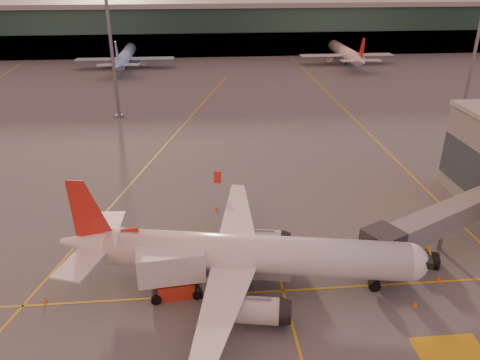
{
  "coord_description": "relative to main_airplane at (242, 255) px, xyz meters",
  "views": [
    {
      "loc": [
        -2.82,
        -32.76,
        30.54
      ],
      "look_at": [
        2.06,
        21.27,
        5.0
      ],
      "focal_mm": 35.0,
      "sensor_mm": 36.0,
      "label": 1
    }
  ],
  "objects": [
    {
      "name": "jet_bridge",
      "position": [
        24.69,
        5.18,
        0.22
      ],
      "size": [
        23.1,
        14.08,
        5.66
      ],
      "color": "slate",
      "rests_on": "ground"
    },
    {
      "name": "cone_wing_left",
      "position": [
        -2.01,
        16.47,
        -3.43
      ],
      "size": [
        0.38,
        0.38,
        0.48
      ],
      "color": "orange",
      "rests_on": "ground"
    },
    {
      "name": "gpu_cart",
      "position": [
        14.3,
        1.03,
        -3.02
      ],
      "size": [
        2.46,
        1.8,
        1.3
      ],
      "rotation": [
        0.0,
        0.0,
        0.23
      ],
      "color": "#C98C19",
      "rests_on": "ground"
    },
    {
      "name": "mast_east_near",
      "position": [
        54.04,
        55.58,
        11.21
      ],
      "size": [
        2.4,
        2.4,
        25.6
      ],
      "color": "slate",
      "rests_on": "ground"
    },
    {
      "name": "terminal",
      "position": [
        -0.96,
        135.37,
        5.1
      ],
      "size": [
        400.0,
        20.0,
        17.6
      ],
      "color": "#19382D",
      "rests_on": "ground"
    },
    {
      "name": "catering_truck",
      "position": [
        -7.05,
        -0.79,
        -0.78
      ],
      "size": [
        6.8,
        3.52,
        5.07
      ],
      "rotation": [
        0.0,
        0.0,
        0.11
      ],
      "color": "#B02E19",
      "rests_on": "ground"
    },
    {
      "name": "pushback_tug",
      "position": [
        20.16,
        1.87,
        -2.91
      ],
      "size": [
        4.0,
        3.02,
        1.84
      ],
      "rotation": [
        0.0,
        0.0,
        -0.36
      ],
      "color": "black",
      "rests_on": "ground"
    },
    {
      "name": "distant_aircraft_row",
      "position": [
        9.88,
        111.58,
        -3.66
      ],
      "size": [
        350.0,
        34.0,
        13.0
      ],
      "color": "#95C2FA",
      "rests_on": "ground"
    },
    {
      "name": "cone_fwd",
      "position": [
        16.45,
        -4.89,
        -3.37
      ],
      "size": [
        0.47,
        0.47,
        0.6
      ],
      "color": "orange",
      "rests_on": "ground"
    },
    {
      "name": "ground",
      "position": [
        -0.96,
        -6.42,
        -3.66
      ],
      "size": [
        600.0,
        600.0,
        0.0
      ],
      "primitive_type": "plane",
      "color": "#4C4F54",
      "rests_on": "ground"
    },
    {
      "name": "mast_west_near",
      "position": [
        -20.96,
        59.58,
        11.21
      ],
      "size": [
        2.4,
        2.4,
        25.6
      ],
      "color": "slate",
      "rests_on": "ground"
    },
    {
      "name": "main_airplane",
      "position": [
        0.0,
        0.0,
        0.0
      ],
      "size": [
        37.12,
        33.68,
        11.25
      ],
      "rotation": [
        0.0,
        0.0,
        -0.18
      ],
      "color": "white",
      "rests_on": "ground"
    },
    {
      "name": "taxi_markings",
      "position": [
        -8.28,
        38.07,
        -3.65
      ],
      "size": [
        100.12,
        173.0,
        0.01
      ],
      "color": "gold",
      "rests_on": "ground"
    },
    {
      "name": "cone_tail",
      "position": [
        -19.62,
        -0.96,
        -3.41
      ],
      "size": [
        0.4,
        0.4,
        0.5
      ],
      "color": "orange",
      "rests_on": "ground"
    },
    {
      "name": "cone_nose",
      "position": [
        20.56,
        -1.31,
        -3.35
      ],
      "size": [
        0.5,
        0.5,
        0.64
      ],
      "color": "orange",
      "rests_on": "ground"
    }
  ]
}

